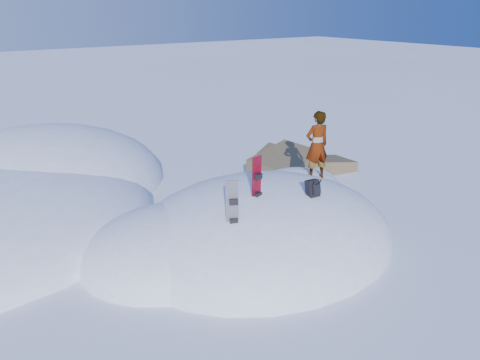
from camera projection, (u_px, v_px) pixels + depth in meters
ground at (262, 240)px, 11.83m from camera, size 120.00×120.00×0.00m
snow_mound at (251, 238)px, 11.92m from camera, size 8.00×6.00×3.00m
rock_outcrop at (294, 177)px, 16.13m from camera, size 4.68×4.41×1.68m
snowboard_red at (257, 188)px, 10.71m from camera, size 0.29×0.18×1.53m
snowboard_dark at (233, 213)px, 9.85m from camera, size 0.29×0.26×1.47m
backpack at (313, 188)px, 10.92m from camera, size 0.31×0.35×0.48m
gear_pile at (191, 285)px, 9.71m from camera, size 0.96×0.76×0.25m
person at (317, 145)px, 12.52m from camera, size 0.76×0.58×1.88m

